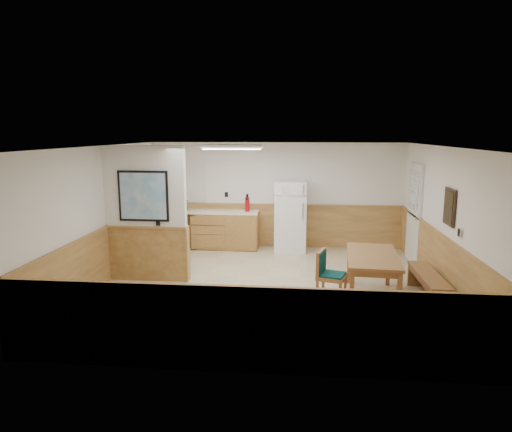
# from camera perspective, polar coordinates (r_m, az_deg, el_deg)

# --- Properties ---
(ground) EXTENTS (6.00, 6.00, 0.00)m
(ground) POSITION_cam_1_polar(r_m,az_deg,el_deg) (8.30, 1.36, -8.82)
(ground) COLOR tan
(ground) RESTS_ON ground
(ceiling) EXTENTS (6.00, 6.00, 0.02)m
(ceiling) POSITION_cam_1_polar(r_m,az_deg,el_deg) (7.84, 1.44, 8.71)
(ceiling) COLOR silver
(ceiling) RESTS_ON back_wall
(back_wall) EXTENTS (6.00, 0.02, 2.50)m
(back_wall) POSITION_cam_1_polar(r_m,az_deg,el_deg) (10.93, 2.52, 2.62)
(back_wall) COLOR white
(back_wall) RESTS_ON ground
(right_wall) EXTENTS (0.02, 6.00, 2.50)m
(right_wall) POSITION_cam_1_polar(r_m,az_deg,el_deg) (8.32, 22.48, -0.65)
(right_wall) COLOR white
(right_wall) RESTS_ON ground
(left_wall) EXTENTS (0.02, 6.00, 2.50)m
(left_wall) POSITION_cam_1_polar(r_m,az_deg,el_deg) (8.71, -18.69, 0.06)
(left_wall) COLOR white
(left_wall) RESTS_ON ground
(wainscot_back) EXTENTS (6.00, 0.04, 1.00)m
(wainscot_back) POSITION_cam_1_polar(r_m,az_deg,el_deg) (11.04, 2.49, -1.25)
(wainscot_back) COLOR tan
(wainscot_back) RESTS_ON ground
(wainscot_right) EXTENTS (0.04, 6.00, 1.00)m
(wainscot_right) POSITION_cam_1_polar(r_m,az_deg,el_deg) (8.48, 22.00, -5.63)
(wainscot_right) COLOR tan
(wainscot_right) RESTS_ON ground
(wainscot_left) EXTENTS (0.04, 6.00, 1.00)m
(wainscot_left) POSITION_cam_1_polar(r_m,az_deg,el_deg) (8.86, -18.29, -4.72)
(wainscot_left) COLOR tan
(wainscot_left) RESTS_ON ground
(partition_wall) EXTENTS (1.50, 0.20, 2.50)m
(partition_wall) POSITION_cam_1_polar(r_m,az_deg,el_deg) (8.62, -13.60, 0.09)
(partition_wall) COLOR white
(partition_wall) RESTS_ON ground
(kitchen_counter) EXTENTS (2.20, 0.61, 1.00)m
(kitchen_counter) POSITION_cam_1_polar(r_m,az_deg,el_deg) (10.88, -3.97, -1.65)
(kitchen_counter) COLOR #B2783F
(kitchen_counter) RESTS_ON ground
(exterior_door) EXTENTS (0.07, 1.02, 2.15)m
(exterior_door) POSITION_cam_1_polar(r_m,az_deg,el_deg) (10.15, 19.13, 0.31)
(exterior_door) COLOR white
(exterior_door) RESTS_ON ground
(kitchen_window) EXTENTS (0.80, 0.04, 1.00)m
(kitchen_window) POSITION_cam_1_polar(r_m,az_deg,el_deg) (11.17, -8.32, 4.24)
(kitchen_window) COLOR white
(kitchen_window) RESTS_ON back_wall
(wall_painting) EXTENTS (0.04, 0.50, 0.60)m
(wall_painting) POSITION_cam_1_polar(r_m,az_deg,el_deg) (7.98, 23.01, 1.06)
(wall_painting) COLOR #342314
(wall_painting) RESTS_ON right_wall
(fluorescent_fixture) EXTENTS (1.20, 0.30, 0.09)m
(fluorescent_fixture) POSITION_cam_1_polar(r_m,az_deg,el_deg) (9.22, -3.00, 8.62)
(fluorescent_fixture) COLOR white
(fluorescent_fixture) RESTS_ON ceiling
(refrigerator) EXTENTS (0.74, 0.73, 1.64)m
(refrigerator) POSITION_cam_1_polar(r_m,az_deg,el_deg) (10.62, 4.30, 0.01)
(refrigerator) COLOR white
(refrigerator) RESTS_ON ground
(dining_table) EXTENTS (0.94, 1.68, 0.75)m
(dining_table) POSITION_cam_1_polar(r_m,az_deg,el_deg) (7.78, 14.35, -5.41)
(dining_table) COLOR olive
(dining_table) RESTS_ON ground
(dining_bench) EXTENTS (0.34, 1.54, 0.45)m
(dining_bench) POSITION_cam_1_polar(r_m,az_deg,el_deg) (8.08, 20.74, -7.50)
(dining_bench) COLOR olive
(dining_bench) RESTS_ON ground
(dining_chair) EXTENTS (0.69, 0.57, 0.85)m
(dining_chair) POSITION_cam_1_polar(r_m,az_deg,el_deg) (7.57, 8.82, -6.91)
(dining_chair) COLOR olive
(dining_chair) RESTS_ON ground
(fire_extinguisher) EXTENTS (0.12, 0.12, 0.41)m
(fire_extinguisher) POSITION_cam_1_polar(r_m,az_deg,el_deg) (10.69, -1.09, 1.54)
(fire_extinguisher) COLOR #AB0911
(fire_extinguisher) RESTS_ON kitchen_counter
(soap_bottle) EXTENTS (0.09, 0.09, 0.25)m
(soap_bottle) POSITION_cam_1_polar(r_m,az_deg,el_deg) (11.01, -8.71, 1.38)
(soap_bottle) COLOR #177F22
(soap_bottle) RESTS_ON kitchen_counter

